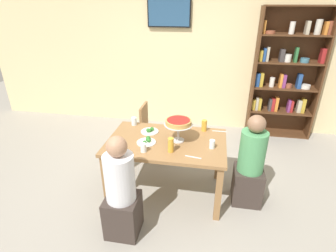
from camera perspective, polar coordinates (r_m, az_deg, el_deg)
ground_plane at (r=3.58m, az=-0.29°, el=-13.68°), size 12.00×12.00×0.00m
rear_partition at (r=5.03m, az=4.39°, el=15.51°), size 8.00×0.12×2.80m
dining_table at (r=3.21m, az=-0.32°, el=-4.75°), size 1.42×0.91×0.74m
bookshelf at (r=5.03m, az=24.14°, el=10.10°), size 1.10×0.30×2.21m
television at (r=4.92m, az=0.23°, el=23.30°), size 0.75×0.05×0.47m
diner_near_left at (r=2.78m, az=-10.09°, el=-14.44°), size 0.34×0.34×1.15m
diner_head_east at (r=3.28m, az=17.32°, el=-8.44°), size 0.34×0.34×1.15m
chair_far_left at (r=4.04m, az=-3.64°, el=-0.68°), size 0.40×0.40×0.87m
deep_dish_pizza_stand at (r=3.07m, az=2.28°, el=0.57°), size 0.33×0.33×0.28m
salad_plate_near_diner at (r=3.37m, az=-3.97°, el=-1.08°), size 0.23×0.23×0.07m
salad_plate_far_diner at (r=3.12m, az=-4.60°, el=-3.33°), size 0.23×0.23×0.07m
beer_glass_amber_tall at (r=2.91m, az=0.60°, el=-4.14°), size 0.06×0.06×0.17m
beer_glass_amber_short at (r=3.41m, az=7.84°, el=0.12°), size 0.07×0.07×0.15m
water_glass_clear_near at (r=3.58m, az=-7.38°, el=1.04°), size 0.07×0.07×0.11m
water_glass_clear_far at (r=3.03m, az=9.53°, el=-3.90°), size 0.06×0.06×0.10m
water_glass_clear_spare at (r=2.94m, az=-5.33°, el=-4.69°), size 0.07×0.07×0.10m
cutlery_fork_near at (r=3.45m, az=11.05°, el=-1.12°), size 0.18×0.02×0.00m
cutlery_knife_near at (r=2.86m, az=5.49°, el=-6.71°), size 0.18×0.05×0.00m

